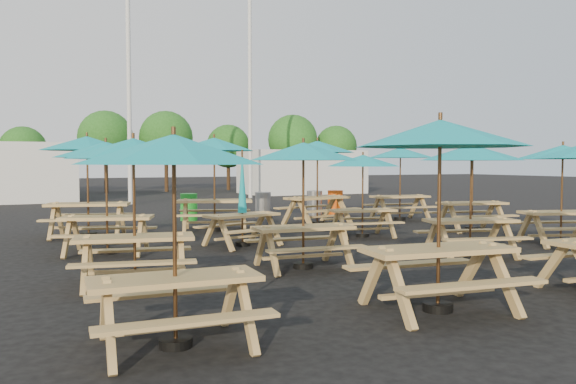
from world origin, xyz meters
name	(u,v)px	position (x,y,z in m)	size (l,w,h in m)	color
ground	(315,241)	(0.00, 0.00, 0.00)	(120.00, 120.00, 0.00)	black
picnic_unit_0	(174,162)	(-4.79, -6.16, 1.87)	(2.01, 2.01, 2.16)	tan
picnic_unit_1	(133,157)	(-4.66, -3.04, 1.94)	(2.35, 2.35, 2.25)	tan
picnic_unit_2	(106,156)	(-4.67, 0.20, 1.99)	(2.61, 2.61, 2.31)	tan
picnic_unit_3	(87,149)	(-4.77, 3.13, 2.20)	(2.79, 2.79, 2.54)	tan
picnic_unit_4	(440,145)	(-1.47, -6.17, 2.09)	(2.37, 2.37, 2.42)	tan
picnic_unit_5	(303,159)	(-1.74, -2.90, 1.93)	(2.13, 2.13, 2.24)	tan
picnic_unit_6	(242,207)	(-1.79, 0.05, 0.88)	(2.01, 1.86, 2.15)	tan
picnic_unit_7	(214,150)	(-1.54, 2.93, 2.21)	(2.86, 2.86, 2.56)	tan
picnic_unit_9	(471,159)	(1.80, -3.20, 1.93)	(2.41, 2.41, 2.24)	tan
picnic_unit_10	(363,165)	(1.47, 0.22, 1.79)	(2.14, 2.14, 2.08)	tan
picnic_unit_11	(317,152)	(1.70, 3.09, 2.19)	(2.70, 2.70, 2.53)	tan
picnic_unit_13	(563,158)	(4.82, -2.82, 1.97)	(2.54, 2.54, 2.28)	tan
picnic_unit_14	(473,157)	(4.91, 0.10, 2.01)	(2.45, 2.45, 2.33)	tan
picnic_unit_15	(400,157)	(4.81, 3.25, 2.05)	(2.36, 2.36, 2.37)	tan
waste_bin_0	(189,207)	(-1.45, 5.97, 0.43)	(0.54, 0.54, 0.87)	green
waste_bin_1	(263,205)	(1.05, 5.81, 0.43)	(0.54, 0.54, 0.87)	gray
waste_bin_2	(314,203)	(3.06, 5.89, 0.43)	(0.54, 0.54, 0.87)	gray
waste_bin_3	(335,202)	(3.85, 5.79, 0.43)	(0.54, 0.54, 0.87)	#DA4A0C
mast_0	(129,69)	(-2.00, 14.00, 6.00)	(0.20, 0.20, 12.00)	silver
mast_1	(250,84)	(4.50, 16.00, 6.00)	(0.20, 0.20, 12.00)	silver
event_tent_1	(302,172)	(9.00, 19.00, 1.30)	(7.00, 4.00, 2.60)	silver
tree_2	(23,149)	(-6.39, 23.65, 2.62)	(2.59, 2.59, 3.93)	#382314
tree_3	(106,138)	(-1.75, 24.72, 3.41)	(3.36, 3.36, 5.09)	#382314
tree_4	(166,138)	(1.90, 24.26, 3.46)	(3.41, 3.41, 5.17)	#382314
tree_5	(228,146)	(6.22, 24.67, 2.97)	(2.94, 2.94, 4.45)	#382314
tree_6	(293,140)	(10.23, 22.90, 3.43)	(3.38, 3.38, 5.13)	#382314
tree_7	(336,147)	(13.63, 22.92, 2.99)	(2.95, 2.95, 4.48)	#382314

